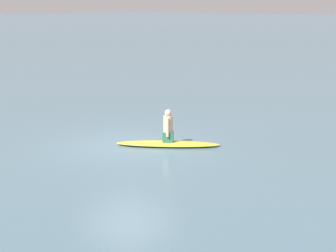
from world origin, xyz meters
TOP-DOWN VIEW (x-y plane):
  - ground_plane at (0.00, 0.00)m, footprint 400.00×400.00m
  - surfboard at (0.71, -0.97)m, footprint 2.38×2.77m
  - person_paddler at (0.71, -0.97)m, footprint 0.40×0.41m

SIDE VIEW (x-z plane):
  - ground_plane at x=0.00m, z-range 0.00..0.00m
  - surfboard at x=0.71m, z-range 0.00..0.13m
  - person_paddler at x=0.71m, z-range 0.09..1.04m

